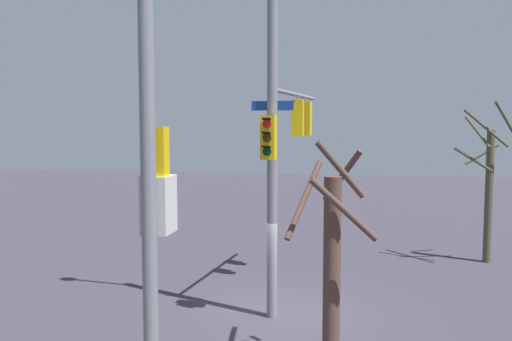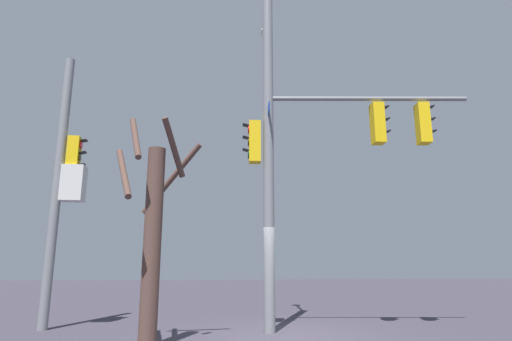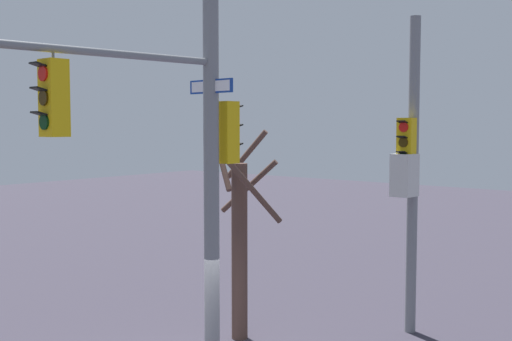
# 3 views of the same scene
# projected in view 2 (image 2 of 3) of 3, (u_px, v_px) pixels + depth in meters

# --- Properties ---
(ground_plane) EXTENTS (80.00, 80.00, 0.00)m
(ground_plane) POSITION_uv_depth(u_px,v_px,m) (284.00, 335.00, 9.79)
(ground_plane) COLOR #36323E
(main_signal_pole_assembly) EXTENTS (5.97, 3.40, 9.82)m
(main_signal_pole_assembly) POSITION_uv_depth(u_px,v_px,m) (299.00, 124.00, 11.30)
(main_signal_pole_assembly) COLOR slate
(main_signal_pole_assembly) RESTS_ON ground
(secondary_pole_assembly) EXTENTS (0.82, 0.46, 7.32)m
(secondary_pole_assembly) POSITION_uv_depth(u_px,v_px,m) (65.00, 180.00, 11.35)
(secondary_pole_assembly) COLOR slate
(secondary_pole_assembly) RESTS_ON ground
(bare_tree_across_street) EXTENTS (1.89, 1.89, 4.75)m
(bare_tree_across_street) POSITION_uv_depth(u_px,v_px,m) (152.00, 229.00, 8.64)
(bare_tree_across_street) COLOR #503830
(bare_tree_across_street) RESTS_ON ground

